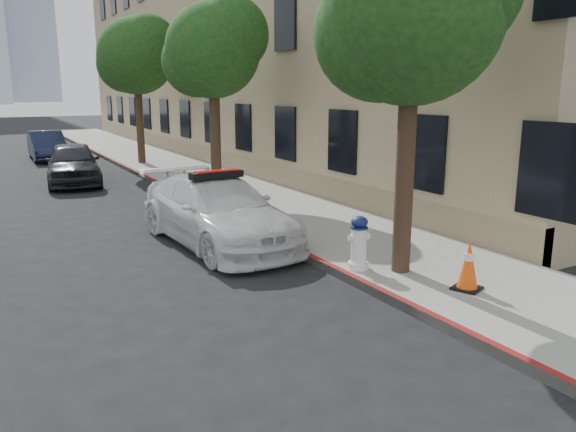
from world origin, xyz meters
The scene contains 13 objects.
ground centered at (0.00, 0.00, 0.00)m, with size 120.00×120.00×0.00m, color black.
sidewalk centered at (3.60, 10.00, 0.07)m, with size 3.20×50.00×0.15m, color gray.
curb_strip centered at (2.06, 10.00, 0.07)m, with size 0.12×50.00×0.15m, color maroon.
building centered at (9.20, 15.00, 5.00)m, with size 8.00×36.00×10.00m, color tan.
tower_right centered at (9.00, 135.00, 22.00)m, with size 14.00×14.00×44.00m, color #9EA8B7.
tree_near centered at (2.93, -2.01, 4.27)m, with size 2.92×2.82×5.62m.
tree_mid centered at (2.93, 5.99, 4.16)m, with size 2.77×2.64×5.43m.
tree_far centered at (2.93, 13.99, 4.39)m, with size 3.10×3.00×5.81m.
police_car centered at (1.10, 1.58, 0.69)m, with size 2.21×4.83×1.52m.
parked_car_mid centered at (-0.25, 10.80, 0.69)m, with size 1.64×4.07×1.39m, color black.
parked_car_far centered at (-0.21, 18.09, 0.64)m, with size 1.35×3.86×1.27m, color #161D38.
fire_hydrant centered at (2.35, -1.56, 0.60)m, with size 0.39×0.35×0.91m.
traffic_cone centered at (3.19, -3.19, 0.52)m, with size 0.51×0.51×0.76m.
Camera 1 is at (-3.14, -8.87, 3.14)m, focal length 35.00 mm.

